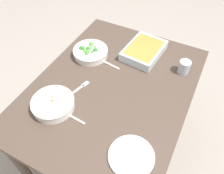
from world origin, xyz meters
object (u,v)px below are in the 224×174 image
Objects in this scene: spoon_by_broccoli at (105,62)px; baking_dish at (144,50)px; stew_bowl at (53,104)px; side_plate at (131,156)px; spoon_by_stew at (68,114)px; broccoli_bowl at (90,52)px; fork_on_table at (79,89)px; drink_cup at (184,67)px.

baking_dish is at bearing -45.20° from spoon_by_broccoli.
stew_bowl is 1.07× the size of side_plate.
stew_bowl reaches higher than spoon_by_stew.
broccoli_bowl reaches higher than spoon_by_broccoli.
baking_dish is 1.82× the size of fork_on_table.
stew_bowl is 0.50m from side_plate.
fork_on_table is at bearing 174.11° from spoon_by_broccoli.
baking_dish reaches higher than fork_on_table.
spoon_by_stew is 0.46m from spoon_by_broccoli.
stew_bowl is 1.34× the size of spoon_by_stew.
spoon_by_stew is at bearing -177.84° from spoon_by_broccoli.
baking_dish is 0.52m from fork_on_table.
side_plate is 1.25× the size of spoon_by_stew.
stew_bowl reaches higher than side_plate.
spoon_by_stew is (-0.48, -0.14, -0.03)m from broccoli_bowl.
broccoli_bowl is 0.62m from drink_cup.
baking_dish is (0.17, -0.32, 0.00)m from broccoli_bowl.
fork_on_table is (-0.29, -0.09, -0.03)m from broccoli_bowl.
spoon_by_broccoli is at bearing 106.99° from drink_cup.
baking_dish is at bearing -15.23° from spoon_by_stew.
broccoli_bowl is 2.77× the size of drink_cup.
baking_dish is 1.45× the size of side_plate.
fork_on_table is at bearing 13.96° from spoon_by_stew.
broccoli_bowl reaches higher than side_plate.
spoon_by_broccoli is (-0.02, -0.12, -0.03)m from broccoli_bowl.
fork_on_table is at bearing 61.26° from side_plate.
spoon_by_stew is at bearing -94.53° from stew_bowl.
stew_bowl is at bearing 170.01° from spoon_by_broccoli.
side_plate is (-0.54, -0.54, -0.02)m from broccoli_bowl.
broccoli_bowl is at bearing 45.12° from side_plate.
drink_cup is 0.66m from fork_on_table.
broccoli_bowl is 0.13m from spoon_by_broccoli.
broccoli_bowl is 1.35× the size of fork_on_table.
side_plate is at bearing -118.74° from fork_on_table.
spoon_by_broccoli is (-0.15, 0.48, -0.03)m from drink_cup.
stew_bowl is 2.78× the size of drink_cup.
fork_on_table is at bearing 154.53° from baking_dish.
drink_cup reaches higher than spoon_by_stew.
spoon_by_stew is at bearing -166.04° from fork_on_table.
baking_dish is 0.68m from spoon_by_stew.
broccoli_bowl is 1.34× the size of spoon_by_broccoli.
spoon_by_stew is at bearing -163.71° from broccoli_bowl.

